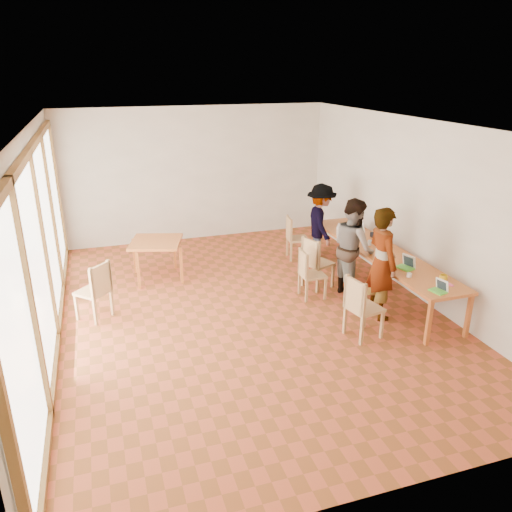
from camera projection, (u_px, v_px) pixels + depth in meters
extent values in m
plane|color=#AC4929|center=(248.00, 311.00, 8.24)|extent=(8.00, 8.00, 0.00)
cube|color=beige|center=(196.00, 174.00, 11.27)|extent=(6.00, 0.10, 3.00)
cube|color=beige|center=(386.00, 359.00, 4.15)|extent=(6.00, 0.10, 3.00)
cube|color=beige|center=(414.00, 208.00, 8.57)|extent=(0.10, 8.00, 3.00)
cube|color=white|center=(41.00, 243.00, 6.87)|extent=(0.10, 8.00, 3.00)
cube|color=white|center=(246.00, 123.00, 7.17)|extent=(6.00, 8.00, 0.04)
cube|color=#C0622A|center=(380.00, 251.00, 8.81)|extent=(0.80, 4.00, 0.05)
cube|color=#C0622A|center=(429.00, 323.00, 7.12)|extent=(0.06, 0.06, 0.70)
cube|color=#C0622A|center=(317.00, 239.00, 10.57)|extent=(0.06, 0.06, 0.70)
cube|color=#C0622A|center=(468.00, 316.00, 7.31)|extent=(0.06, 0.06, 0.70)
cube|color=#C0622A|center=(345.00, 236.00, 10.77)|extent=(0.06, 0.06, 0.70)
cube|color=#C0622A|center=(156.00, 242.00, 9.28)|extent=(0.90, 0.90, 0.05)
cube|color=#C0622A|center=(138.00, 271.00, 8.95)|extent=(0.05, 0.05, 0.70)
cube|color=#C0622A|center=(134.00, 256.00, 9.64)|extent=(0.05, 0.05, 0.70)
cube|color=#C0622A|center=(181.00, 266.00, 9.17)|extent=(0.05, 0.05, 0.70)
cube|color=#C0622A|center=(175.00, 252.00, 9.87)|extent=(0.05, 0.05, 0.70)
cube|color=tan|center=(364.00, 308.00, 7.32)|extent=(0.53, 0.53, 0.04)
cube|color=tan|center=(355.00, 295.00, 7.14)|extent=(0.13, 0.45, 0.47)
cube|color=tan|center=(318.00, 263.00, 9.00)|extent=(0.57, 0.57, 0.04)
cube|color=tan|center=(311.00, 252.00, 8.80)|extent=(0.19, 0.43, 0.47)
cube|color=tan|center=(313.00, 275.00, 8.61)|extent=(0.42, 0.42, 0.04)
cube|color=tan|center=(303.00, 264.00, 8.48)|extent=(0.05, 0.40, 0.42)
cube|color=tan|center=(298.00, 239.00, 10.37)|extent=(0.48, 0.48, 0.04)
cube|color=tan|center=(289.00, 228.00, 10.26)|extent=(0.10, 0.42, 0.44)
cube|color=tan|center=(93.00, 292.00, 7.87)|extent=(0.63, 0.63, 0.04)
cube|color=tan|center=(101.00, 279.00, 7.69)|extent=(0.34, 0.35, 0.47)
imported|color=gray|center=(382.00, 263.00, 7.79)|extent=(0.44, 0.66, 1.81)
imported|color=gray|center=(353.00, 247.00, 8.60)|extent=(0.70, 0.88, 1.73)
imported|color=gray|center=(321.00, 223.00, 10.10)|extent=(0.78, 1.13, 1.62)
cube|color=#59CB3A|center=(438.00, 291.00, 7.15)|extent=(0.21, 0.25, 0.02)
cube|color=white|center=(442.00, 285.00, 7.16)|extent=(0.11, 0.21, 0.18)
cube|color=#59CB3A|center=(405.00, 268.00, 7.98)|extent=(0.26, 0.30, 0.03)
cube|color=white|center=(409.00, 261.00, 8.00)|extent=(0.14, 0.25, 0.22)
cube|color=#59CB3A|center=(357.00, 230.00, 9.81)|extent=(0.24, 0.29, 0.03)
cube|color=white|center=(362.00, 226.00, 9.78)|extent=(0.12, 0.25, 0.22)
imported|color=gold|center=(443.00, 278.00, 7.52)|extent=(0.14, 0.14, 0.10)
cylinder|color=#1C6C3C|center=(345.00, 231.00, 9.34)|extent=(0.07, 0.07, 0.28)
cylinder|color=silver|center=(369.00, 243.00, 9.03)|extent=(0.07, 0.07, 0.09)
cylinder|color=white|center=(409.00, 275.00, 7.66)|extent=(0.08, 0.08, 0.06)
cube|color=#E64A7B|center=(450.00, 285.00, 7.38)|extent=(0.05, 0.10, 0.01)
cube|color=black|center=(377.00, 236.00, 9.39)|extent=(0.16, 0.26, 0.09)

